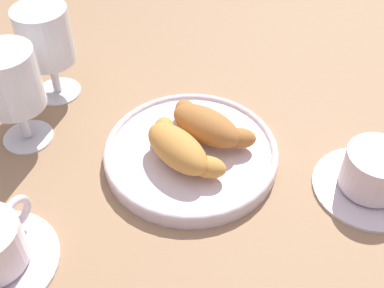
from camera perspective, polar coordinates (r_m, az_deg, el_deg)
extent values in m
plane|color=#997551|center=(0.63, 1.10, -1.29)|extent=(2.20, 2.20, 0.00)
cylinder|color=silver|center=(0.62, 0.00, -1.41)|extent=(0.23, 0.23, 0.02)
torus|color=silver|center=(0.61, 0.00, -0.86)|extent=(0.23, 0.23, 0.01)
ellipsoid|color=#CC893D|center=(0.58, -1.77, -0.53)|extent=(0.11, 0.07, 0.04)
ellipsoid|color=#CC893D|center=(0.57, 1.98, -2.78)|extent=(0.05, 0.05, 0.03)
ellipsoid|color=#CC893D|center=(0.62, -3.31, 1.64)|extent=(0.05, 0.04, 0.03)
ellipsoid|color=#AD6B33|center=(0.61, 1.69, 2.24)|extent=(0.11, 0.08, 0.04)
ellipsoid|color=#AD6B33|center=(0.61, 5.63, 0.70)|extent=(0.05, 0.05, 0.03)
ellipsoid|color=#AD6B33|center=(0.64, -0.69, 3.89)|extent=(0.05, 0.04, 0.03)
cylinder|color=silver|center=(0.63, 20.34, -4.76)|extent=(0.14, 0.14, 0.01)
cylinder|color=silver|center=(0.61, 21.05, -2.88)|extent=(0.08, 0.08, 0.05)
cylinder|color=brown|center=(0.59, 21.58, -1.45)|extent=(0.07, 0.07, 0.01)
torus|color=silver|center=(0.56, -20.28, -7.69)|extent=(0.03, 0.04, 0.04)
cylinder|color=white|center=(0.76, -15.73, 6.16)|extent=(0.07, 0.07, 0.01)
cylinder|color=white|center=(0.74, -16.18, 7.96)|extent=(0.01, 0.01, 0.05)
cylinder|color=white|center=(0.71, -17.28, 12.33)|extent=(0.08, 0.08, 0.08)
cylinder|color=yellow|center=(0.71, -17.23, 12.14)|extent=(0.07, 0.07, 0.07)
cylinder|color=white|center=(0.69, -19.01, 0.89)|extent=(0.07, 0.07, 0.01)
cylinder|color=white|center=(0.67, -19.59, 2.72)|extent=(0.01, 0.01, 0.05)
cylinder|color=white|center=(0.63, -21.05, 7.25)|extent=(0.08, 0.08, 0.08)
cylinder|color=gold|center=(0.64, -20.97, 7.02)|extent=(0.07, 0.07, 0.07)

